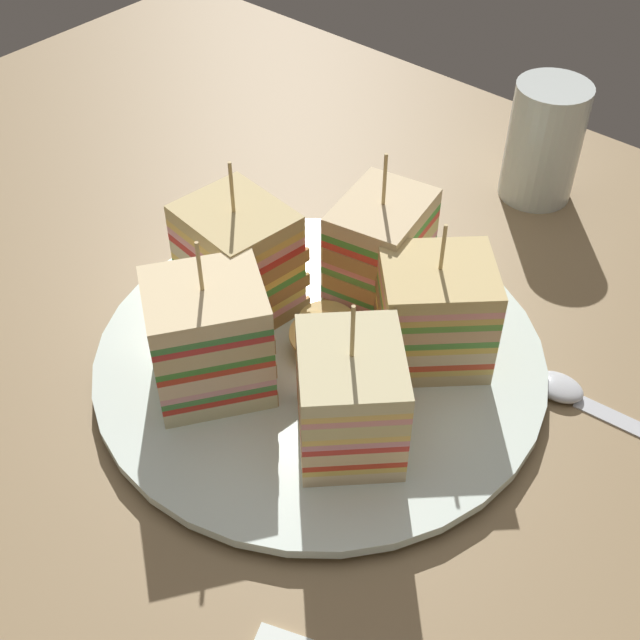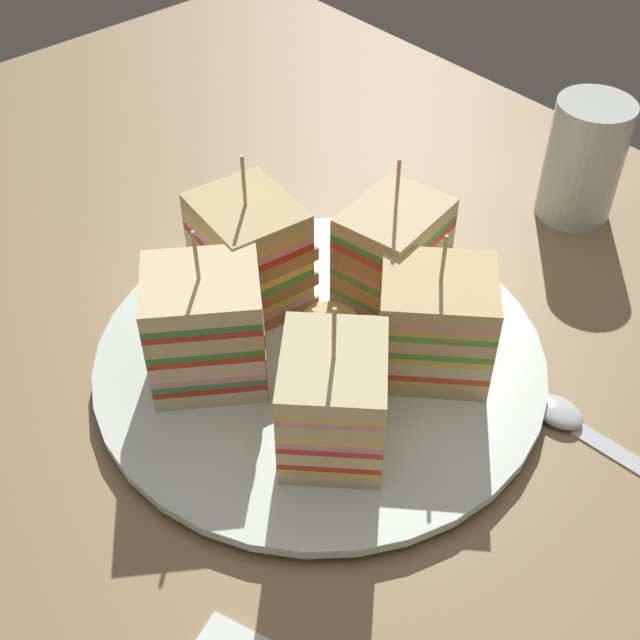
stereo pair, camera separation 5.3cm
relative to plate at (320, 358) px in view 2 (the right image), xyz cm
name	(u,v)px [view 2 (the right image)]	position (x,y,z in cm)	size (l,w,h in cm)	color
ground_plane	(320,375)	(0.00, 0.00, -1.69)	(111.17, 79.46, 1.80)	#957A54
plate	(320,358)	(0.00, 0.00, 0.00)	(29.90, 29.90, 1.30)	white
sandwich_wedge_0	(392,257)	(0.77, -7.19, 4.39)	(6.61, 7.96, 11.55)	beige
sandwich_wedge_1	(254,252)	(7.23, -0.36, 4.54)	(7.77, 6.82, 11.75)	beige
sandwich_wedge_2	(206,328)	(3.38, 6.40, 4.48)	(9.04, 9.28, 11.40)	beige
sandwich_wedge_3	(333,400)	(-5.89, 4.20, 4.03)	(9.14, 9.16, 10.70)	beige
sandwich_wedge_4	(434,324)	(-5.48, -4.73, 4.13)	(9.31, 9.28, 10.56)	#D3BD86
chip_pile	(331,347)	(-0.90, -0.19, 1.59)	(7.65, 6.85, 2.23)	#E4C870
spoon	(582,428)	(-15.06, -8.51, -0.39)	(13.36, 3.03, 1.00)	silver
drinking_glass	(582,168)	(-0.57, -27.22, 3.48)	(6.04, 6.04, 9.96)	silver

